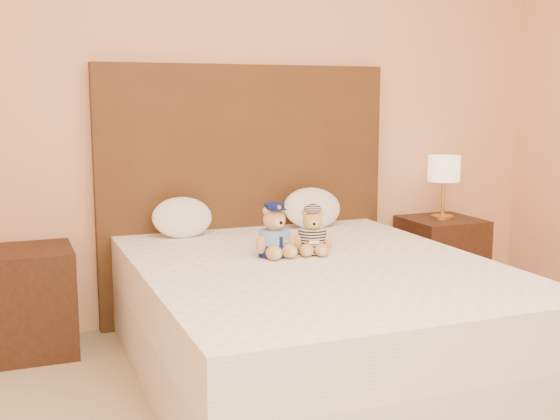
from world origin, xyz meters
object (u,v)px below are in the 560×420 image
object	(u,v)px
bed	(314,319)
teddy_prisoner	(312,231)
nightstand_left	(29,301)
pillow_right	(312,206)
teddy_police	(274,230)
nightstand_right	(441,261)
lamp	(444,172)
pillow_left	(182,215)

from	to	relation	value
bed	teddy_prisoner	distance (m)	0.43
nightstand_left	pillow_right	size ratio (longest dim) A/B	1.53
teddy_police	nightstand_right	bearing A→B (deg)	17.00
teddy_police	lamp	bearing A→B (deg)	17.00
bed	pillow_left	distance (m)	1.01
pillow_left	pillow_right	size ratio (longest dim) A/B	0.93
lamp	pillow_left	size ratio (longest dim) A/B	1.19
teddy_police	teddy_prisoner	world-z (taller)	teddy_police
nightstand_left	nightstand_right	size ratio (longest dim) A/B	1.00
nightstand_right	pillow_left	xyz separation A→B (m)	(-1.68, 0.03, 0.39)
teddy_prisoner	pillow_left	bearing A→B (deg)	142.39
pillow_left	pillow_right	xyz separation A→B (m)	(0.79, 0.00, 0.01)
bed	teddy_police	xyz separation A→B (m)	(-0.13, 0.19, 0.40)
lamp	pillow_right	size ratio (longest dim) A/B	1.11
nightstand_left	nightstand_right	xyz separation A→B (m)	(2.50, 0.00, 0.00)
pillow_left	nightstand_right	bearing A→B (deg)	-1.02
nightstand_right	teddy_prisoner	bearing A→B (deg)	-152.13
pillow_right	pillow_left	bearing A→B (deg)	180.00
pillow_left	bed	bearing A→B (deg)	-62.65
bed	nightstand_left	xyz separation A→B (m)	(-1.25, 0.80, -0.00)
nightstand_left	teddy_prisoner	world-z (taller)	teddy_prisoner
teddy_prisoner	pillow_left	xyz separation A→B (m)	(-0.49, 0.66, 0.00)
nightstand_left	pillow_right	xyz separation A→B (m)	(1.61, 0.03, 0.40)
bed	nightstand_right	distance (m)	1.48
lamp	teddy_prisoner	bearing A→B (deg)	-152.13
nightstand_right	pillow_right	xyz separation A→B (m)	(-0.89, 0.03, 0.40)
nightstand_right	teddy_police	xyz separation A→B (m)	(-1.38, -0.61, 0.40)
nightstand_left	teddy_prisoner	size ratio (longest dim) A/B	2.41
nightstand_left	teddy_prisoner	bearing A→B (deg)	-25.55
nightstand_left	nightstand_right	world-z (taller)	same
bed	pillow_left	xyz separation A→B (m)	(-0.43, 0.83, 0.39)
nightstand_right	teddy_police	distance (m)	1.56
lamp	pillow_right	distance (m)	0.91
nightstand_right	lamp	xyz separation A→B (m)	(-0.00, 0.00, 0.57)
nightstand_left	teddy_police	xyz separation A→B (m)	(1.12, -0.61, 0.40)
lamp	pillow_left	xyz separation A→B (m)	(-1.68, 0.03, -0.18)
teddy_police	pillow_left	world-z (taller)	teddy_police
bed	teddy_prisoner	bearing A→B (deg)	69.87
nightstand_left	pillow_left	world-z (taller)	pillow_left
teddy_police	pillow_right	bearing A→B (deg)	45.93
bed	teddy_prisoner	xyz separation A→B (m)	(0.06, 0.17, 0.39)
nightstand_right	teddy_prisoner	xyz separation A→B (m)	(-1.19, -0.63, 0.39)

